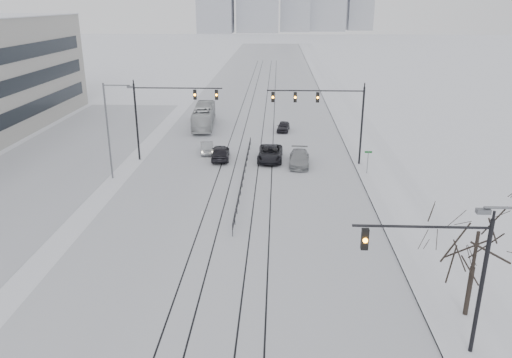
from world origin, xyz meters
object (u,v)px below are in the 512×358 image
Objects in this scene: traffic_mast_near at (448,269)px; sedan_nb_far at (283,127)px; box_truck at (204,117)px; bare_tree at (477,241)px; sedan_sb_outer at (207,147)px; sedan_nb_right at (299,159)px; sedan_sb_inner at (220,152)px; sedan_nb_front at (270,154)px.

traffic_mast_near is 43.61m from sedan_nb_far.
bare_tree is at bearing 111.84° from box_truck.
sedan_nb_right is (10.04, -4.09, 0.08)m from sedan_sb_outer.
box_truck is (-12.02, 15.89, 0.73)m from sedan_nb_right.
bare_tree is 1.70× the size of sedan_nb_far.
sedan_sb_outer is at bearing -58.07° from sedan_sb_inner.
sedan_sb_inner reaches higher than sedan_sb_outer.
bare_tree is 46.16m from box_truck.
sedan_sb_outer is 13.23m from sedan_nb_far.
sedan_nb_right is at bearing 148.67° from sedan_sb_outer.
bare_tree reaches higher than sedan_sb_outer.
traffic_mast_near is 1.95× the size of sedan_nb_far.
sedan_sb_inner reaches higher than sedan_nb_far.
sedan_sb_outer is 7.49m from sedan_nb_front.
traffic_mast_near is 33.47m from sedan_sb_inner.
sedan_nb_far is 0.34× the size of box_truck.
traffic_mast_near reaches higher than box_truck.
bare_tree is 29.54m from sedan_nb_front.
sedan_nb_front is 0.52× the size of box_truck.
sedan_nb_right is at bearing 164.80° from sedan_sb_inner.
sedan_nb_far is (6.76, 12.56, -0.18)m from sedan_sb_inner.
sedan_nb_far is at bearing 85.04° from sedan_nb_front.
sedan_sb_inner is at bearing 101.08° from box_truck.
sedan_sb_outer is 10.84m from sedan_nb_right.
sedan_nb_right reaches higher than sedan_sb_outer.
sedan_sb_inner is at bearing -179.07° from sedan_nb_front.
bare_tree is 1.56× the size of sedan_sb_outer.
box_truck is (-9.03, 14.33, 0.70)m from sedan_nb_front.
sedan_sb_inner is 0.45× the size of box_truck.
traffic_mast_near is 29.44m from sedan_nb_right.
box_truck is at bearing 123.98° from sedan_nb_front.
traffic_mast_near reaches higher than sedan_nb_far.
box_truck is (-19.86, 41.56, -3.04)m from bare_tree.
traffic_mast_near is 1.15× the size of bare_tree.
sedan_nb_front is at bearing 105.55° from traffic_mast_near.
sedan_nb_right is at bearing -77.46° from sedan_nb_far.
traffic_mast_near is 1.51× the size of sedan_sb_inner.
sedan_nb_front is (7.05, -2.53, 0.11)m from sedan_sb_outer.
bare_tree is at bearing 51.24° from traffic_mast_near.
sedan_nb_far is at bearing 167.16° from box_truck.
sedan_nb_right is at bearing 123.41° from box_truck.
sedan_nb_far is at bearing 99.18° from traffic_mast_near.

